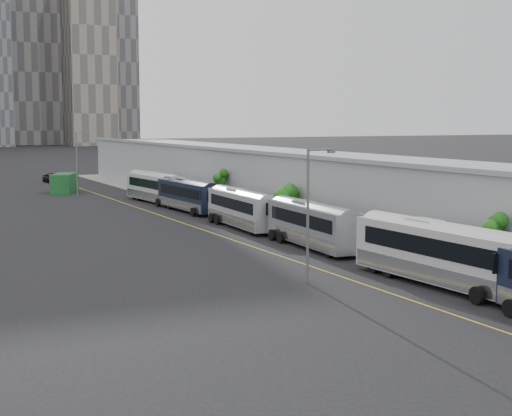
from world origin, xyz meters
TOP-DOWN VIEW (x-y plane):
  - sidewalk at (9.00, 55.00)m, footprint 10.00×170.00m
  - lane_line at (-1.50, 55.00)m, footprint 0.12×160.00m
  - depot at (12.99, 55.00)m, footprint 12.45×160.40m
  - bus_2 at (2.60, 33.29)m, footprint 3.57×14.08m
  - bus_3 at (2.74, 49.62)m, footprint 3.33×12.91m
  - bus_4 at (2.48, 62.83)m, footprint 3.22×12.80m
  - bus_5 at (2.64, 77.77)m, footprint 3.09×12.63m
  - bus_6 at (2.35, 88.71)m, footprint 3.67×13.08m
  - tree_1 at (6.06, 32.52)m, footprint 1.48×1.48m
  - tree_2 at (5.64, 59.94)m, footprint 2.33×2.33m
  - tree_3 at (6.09, 76.72)m, footprint 1.42×1.42m
  - street_lamp_near at (-4.38, 37.62)m, footprint 2.04×0.22m
  - street_lamp_far at (-4.53, 100.98)m, footprint 2.04×0.22m
  - shipping_container at (-5.18, 106.99)m, footprint 5.17×6.97m
  - suv at (-2.92, 126.44)m, footprint 2.62×5.49m

SIDE VIEW (x-z plane):
  - lane_line at x=-1.50m, z-range 0.00..0.02m
  - sidewalk at x=9.00m, z-range 0.00..0.12m
  - suv at x=-2.92m, z-range 0.00..1.51m
  - shipping_container at x=-5.18m, z-range 0.00..2.75m
  - bus_5 at x=2.64m, z-range -0.29..3.38m
  - bus_4 at x=2.48m, z-range -0.29..3.42m
  - bus_3 at x=2.74m, z-range -0.29..3.45m
  - bus_6 at x=2.35m, z-range -0.29..3.48m
  - bus_2 at x=2.60m, z-range -0.32..3.76m
  - tree_2 at x=5.64m, z-range 0.97..5.26m
  - tree_1 at x=6.06m, z-range 1.32..5.55m
  - depot at x=12.99m, z-range -0.09..7.11m
  - tree_3 at x=6.09m, z-range 1.43..5.88m
  - street_lamp_near at x=-4.38m, z-range 0.69..9.37m
  - street_lamp_far at x=-4.53m, z-range 0.69..9.46m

